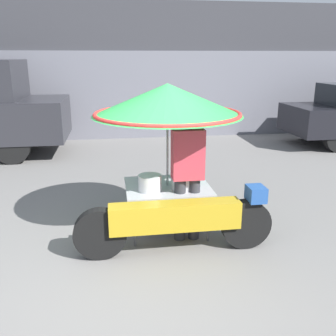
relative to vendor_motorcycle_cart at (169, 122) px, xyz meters
The scene contains 4 objects.
ground_plane 1.92m from the vendor_motorcycle_cart, 117.77° to the right, with size 36.00×36.00×0.00m, color slate.
shopfront_building 7.04m from the vendor_motorcycle_cart, 94.72° to the left, with size 28.00×2.06×3.63m.
vendor_motorcycle_cart is the anchor object (origin of this frame).
vendor_person 0.62m from the vendor_motorcycle_cart, 46.14° to the right, with size 0.38×0.22×1.63m.
Camera 1 is at (-0.10, -3.33, 2.23)m, focal length 40.00 mm.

